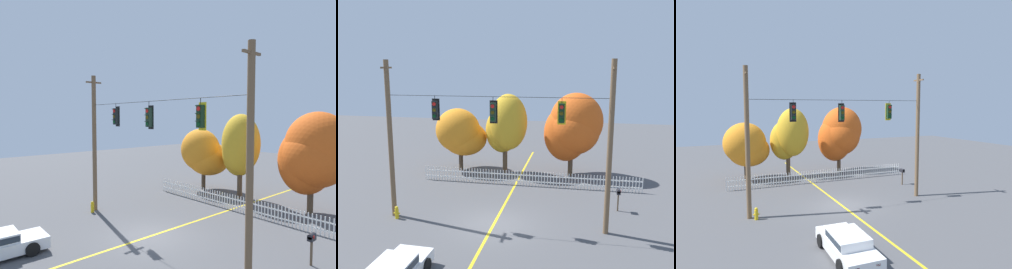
{
  "view_description": "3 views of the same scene",
  "coord_description": "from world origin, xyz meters",
  "views": [
    {
      "loc": [
        12.43,
        -9.56,
        6.38
      ],
      "look_at": [
        0.67,
        0.72,
        5.49
      ],
      "focal_mm": 31.85,
      "sensor_mm": 36.0,
      "label": 1
    },
    {
      "loc": [
        4.48,
        -19.04,
        8.84
      ],
      "look_at": [
        0.63,
        0.32,
        5.14
      ],
      "focal_mm": 39.11,
      "sensor_mm": 36.0,
      "label": 2
    },
    {
      "loc": [
        -8.08,
        -19.23,
        6.79
      ],
      "look_at": [
        0.42,
        0.66,
        4.86
      ],
      "focal_mm": 33.26,
      "sensor_mm": 36.0,
      "label": 3
    }
  ],
  "objects": [
    {
      "name": "ground",
      "position": [
        0.0,
        0.0,
        0.0
      ],
      "size": [
        80.0,
        80.0,
        0.0
      ],
      "primitive_type": "plane",
      "color": "#4C4C4F"
    },
    {
      "name": "lane_centerline_stripe",
      "position": [
        0.0,
        0.0,
        0.0
      ],
      "size": [
        0.16,
        36.0,
        0.01
      ],
      "primitive_type": "cube",
      "color": "gold",
      "rests_on": "ground"
    },
    {
      "name": "signal_support_span",
      "position": [
        0.0,
        0.0,
        4.67
      ],
      "size": [
        12.58,
        1.1,
        9.21
      ],
      "color": "brown",
      "rests_on": "ground"
    },
    {
      "name": "traffic_signal_northbound_primary",
      "position": [
        -3.33,
        0.01,
        6.46
      ],
      "size": [
        0.43,
        0.38,
        1.39
      ],
      "color": "black"
    },
    {
      "name": "traffic_signal_westbound_side",
      "position": [
        -0.02,
        0.01,
        6.4
      ],
      "size": [
        0.43,
        0.38,
        1.46
      ],
      "color": "black"
    },
    {
      "name": "traffic_signal_northbound_secondary",
      "position": [
        3.64,
        0.01,
        6.44
      ],
      "size": [
        0.43,
        0.38,
        1.41
      ],
      "color": "black"
    },
    {
      "name": "white_picket_fence",
      "position": [
        0.98,
        7.04,
        0.56
      ],
      "size": [
        16.34,
        0.06,
        1.11
      ],
      "color": "white",
      "rests_on": "ground"
    },
    {
      "name": "autumn_maple_near_fence",
      "position": [
        -5.25,
        10.11,
        3.28
      ],
      "size": [
        4.17,
        4.0,
        5.39
      ],
      "color": "#473828",
      "rests_on": "ground"
    },
    {
      "name": "autumn_maple_mid",
      "position": [
        -1.28,
        9.89,
        4.05
      ],
      "size": [
        3.57,
        3.09,
        6.67
      ],
      "color": "brown",
      "rests_on": "ground"
    },
    {
      "name": "autumn_oak_far_east",
      "position": [
        4.07,
        10.44,
        3.97
      ],
      "size": [
        4.68,
        4.05,
        6.78
      ],
      "color": "brown",
      "rests_on": "ground"
    },
    {
      "name": "fire_hydrant",
      "position": [
        -5.79,
        -0.4,
        0.37
      ],
      "size": [
        0.38,
        0.22,
        0.76
      ],
      "color": "gold",
      "rests_on": "ground"
    },
    {
      "name": "roadside_mailbox",
      "position": [
        7.09,
        3.32,
        1.15
      ],
      "size": [
        0.25,
        0.44,
        1.41
      ],
      "color": "brown",
      "rests_on": "ground"
    }
  ]
}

